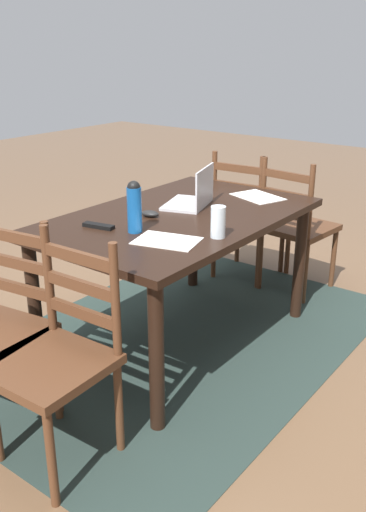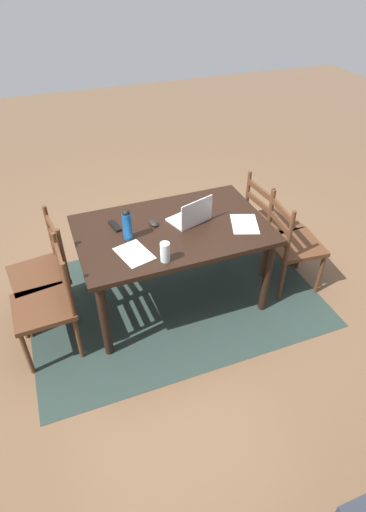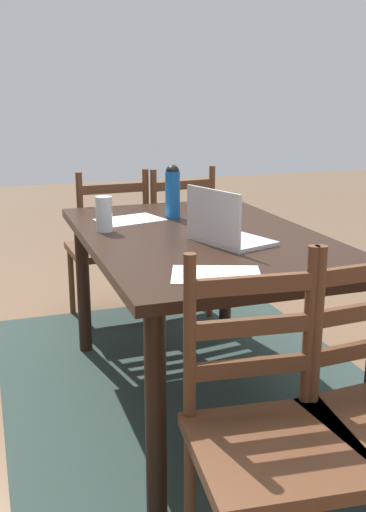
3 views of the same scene
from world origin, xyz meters
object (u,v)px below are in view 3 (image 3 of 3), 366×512
computer_mouse (211,223)px  tv_remote (205,211)px  dining_table (201,255)px  chair_right_far (109,249)px  chair_left_far (271,439)px  water_bottle (173,191)px  laptop (224,230)px  drinking_glass (104,214)px  chair_right_near (172,244)px

computer_mouse → tv_remote: (0.30, -0.08, -0.01)m
dining_table → chair_right_far: chair_right_far is taller
dining_table → chair_left_far: size_ratio=1.64×
chair_left_far → water_bottle: bearing=-7.1°
water_bottle → computer_mouse: (-0.24, -0.11, -0.12)m
dining_table → computer_mouse: size_ratio=15.56×
chair_right_far → laptop: 1.32m
drinking_glass → tv_remote: bearing=-66.6°
dining_table → chair_left_far: (-1.07, 0.19, -0.22)m
chair_right_near → tv_remote: size_ratio=5.59×
drinking_glass → computer_mouse: (-0.06, -0.48, -0.06)m
dining_table → water_bottle: (0.37, 0.01, 0.23)m
water_bottle → chair_right_far: bearing=14.7°
chair_left_far → water_bottle: size_ratio=3.69×
tv_remote → chair_right_far: bearing=19.9°
laptop → chair_right_far: bearing=10.1°
chair_left_far → computer_mouse: size_ratio=9.50×
laptop → water_bottle: 0.56m
water_bottle → computer_mouse: bearing=-156.1°
dining_table → chair_right_far: size_ratio=1.64×
dining_table → laptop: bearing=-171.3°
chair_right_far → water_bottle: size_ratio=3.69×
chair_right_near → drinking_glass: size_ratio=6.18×
chair_right_far → laptop: size_ratio=2.55×
dining_table → laptop: laptop is taller
dining_table → chair_right_near: chair_right_near is taller
water_bottle → tv_remote: 0.24m
chair_right_near → computer_mouse: bearing=173.4°
laptop → tv_remote: 0.64m
chair_left_far → computer_mouse: bearing=-13.5°
laptop → tv_remote: laptop is taller
water_bottle → tv_remote: size_ratio=1.51×
water_bottle → computer_mouse: 0.29m
chair_right_near → chair_left_far: (-2.13, 0.39, 0.00)m
chair_right_far → tv_remote: size_ratio=5.59×
chair_left_far → tv_remote: size_ratio=5.59×
chair_right_far → water_bottle: 0.85m
dining_table → chair_right_near: 1.11m
chair_right_far → chair_right_near: 0.40m
chair_right_near → laptop: (-1.25, 0.17, 0.37)m
chair_left_far → tv_remote: bearing=-13.9°
dining_table → drinking_glass: bearing=63.5°
chair_right_far → tv_remote: chair_right_far is taller
chair_right_far → chair_right_near: same height
chair_right_near → drinking_glass: 1.12m
dining_table → water_bottle: 0.44m
laptop → water_bottle: size_ratio=1.45×
drinking_glass → tv_remote: drinking_glass is taller
laptop → drinking_glass: bearing=47.7°
dining_table → tv_remote: tv_remote is taller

